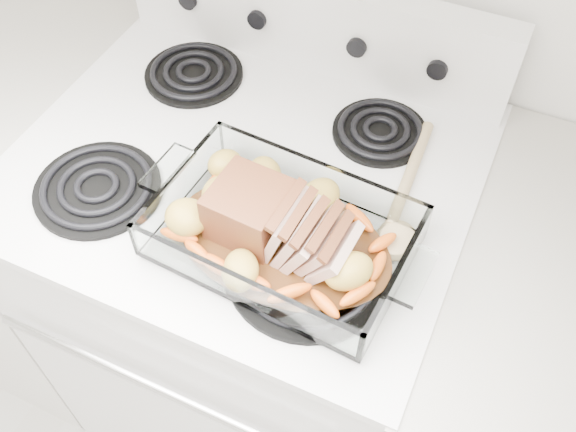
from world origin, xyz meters
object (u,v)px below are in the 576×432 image
at_px(counter_right, 548,418).
at_px(pork_roast, 269,220).
at_px(electric_range, 255,296).
at_px(counter_left, 23,206).
at_px(baking_dish, 282,237).

height_order(counter_right, pork_roast, pork_roast).
height_order(electric_range, counter_left, electric_range).
bearing_deg(counter_left, counter_right, 0.00).
xyz_separation_m(counter_right, pork_roast, (-0.55, -0.14, 0.53)).
relative_size(counter_right, pork_roast, 4.15).
distance_m(counter_left, baking_dish, 0.95).
bearing_deg(counter_right, pork_roast, -165.90).
bearing_deg(electric_range, counter_right, -0.10).
relative_size(baking_dish, pork_roast, 1.67).
xyz_separation_m(electric_range, baking_dish, (0.14, -0.14, 0.48)).
distance_m(counter_right, baking_dish, 0.74).
bearing_deg(electric_range, pork_roast, -50.30).
distance_m(electric_range, baking_dish, 0.52).
distance_m(electric_range, pork_roast, 0.54).
bearing_deg(baking_dish, pork_roast, -175.98).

